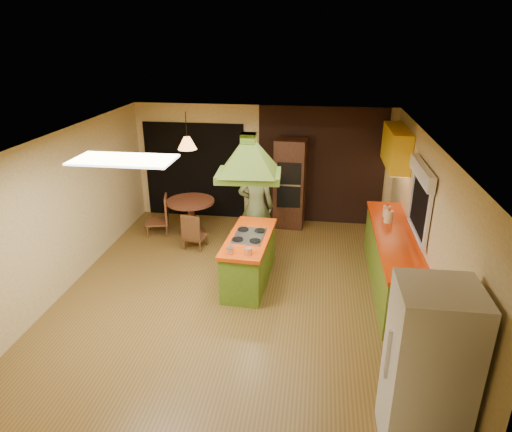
# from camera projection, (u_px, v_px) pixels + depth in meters

# --- Properties ---
(ground) EXTENTS (6.50, 6.50, 0.00)m
(ground) POSITION_uv_depth(u_px,v_px,m) (237.00, 294.00, 7.28)
(ground) COLOR brown
(ground) RESTS_ON ground
(room_walls) EXTENTS (5.50, 6.50, 6.50)m
(room_walls) POSITION_uv_depth(u_px,v_px,m) (235.00, 222.00, 6.81)
(room_walls) COLOR beige
(room_walls) RESTS_ON ground
(ceiling_plane) EXTENTS (6.50, 6.50, 0.00)m
(ceiling_plane) POSITION_uv_depth(u_px,v_px,m) (234.00, 139.00, 6.34)
(ceiling_plane) COLOR silver
(ceiling_plane) RESTS_ON room_walls
(brick_panel) EXTENTS (2.64, 0.03, 2.50)m
(brick_panel) POSITION_uv_depth(u_px,v_px,m) (321.00, 166.00, 9.62)
(brick_panel) COLOR #381E14
(brick_panel) RESTS_ON ground
(nook_opening) EXTENTS (2.20, 0.03, 2.10)m
(nook_opening) POSITION_uv_depth(u_px,v_px,m) (195.00, 171.00, 10.04)
(nook_opening) COLOR black
(nook_opening) RESTS_ON ground
(right_counter) EXTENTS (0.62, 3.05, 0.92)m
(right_counter) POSITION_uv_depth(u_px,v_px,m) (392.00, 261.00, 7.34)
(right_counter) COLOR olive
(right_counter) RESTS_ON ground
(upper_cabinets) EXTENTS (0.34, 1.40, 0.70)m
(upper_cabinets) POSITION_uv_depth(u_px,v_px,m) (396.00, 147.00, 8.24)
(upper_cabinets) COLOR yellow
(upper_cabinets) RESTS_ON room_walls
(window_right) EXTENTS (0.12, 1.35, 1.06)m
(window_right) POSITION_uv_depth(u_px,v_px,m) (422.00, 188.00, 6.64)
(window_right) COLOR black
(window_right) RESTS_ON room_walls
(fluor_panel) EXTENTS (1.20, 0.60, 0.03)m
(fluor_panel) POSITION_uv_depth(u_px,v_px,m) (124.00, 160.00, 5.38)
(fluor_panel) COLOR white
(fluor_panel) RESTS_ON ceiling_plane
(kitchen_island) EXTENTS (0.75, 1.68, 0.85)m
(kitchen_island) POSITION_uv_depth(u_px,v_px,m) (249.00, 259.00, 7.49)
(kitchen_island) COLOR #5D8521
(kitchen_island) RESTS_ON ground
(range_hood) EXTENTS (1.01, 0.75, 0.79)m
(range_hood) POSITION_uv_depth(u_px,v_px,m) (248.00, 150.00, 6.81)
(range_hood) COLOR #4C691A
(range_hood) RESTS_ON ceiling_plane
(man) EXTENTS (0.67, 0.45, 1.79)m
(man) POSITION_uv_depth(u_px,v_px,m) (256.00, 207.00, 8.40)
(man) COLOR #4B572E
(man) RESTS_ON ground
(refrigerator) EXTENTS (0.75, 0.71, 1.80)m
(refrigerator) POSITION_uv_depth(u_px,v_px,m) (428.00, 371.00, 4.33)
(refrigerator) COLOR silver
(refrigerator) RESTS_ON ground
(wall_oven) EXTENTS (0.66, 0.63, 1.88)m
(wall_oven) POSITION_uv_depth(u_px,v_px,m) (290.00, 183.00, 9.55)
(wall_oven) COLOR #4C2918
(wall_oven) RESTS_ON ground
(dining_table) EXTENTS (0.97, 0.97, 0.73)m
(dining_table) POSITION_uv_depth(u_px,v_px,m) (191.00, 210.00, 9.29)
(dining_table) COLOR brown
(dining_table) RESTS_ON ground
(chair_left) EXTENTS (0.55, 0.55, 0.81)m
(chair_left) POSITION_uv_depth(u_px,v_px,m) (157.00, 215.00, 9.33)
(chair_left) COLOR brown
(chair_left) RESTS_ON ground
(chair_near) EXTENTS (0.46, 0.46, 0.72)m
(chair_near) POSITION_uv_depth(u_px,v_px,m) (195.00, 230.00, 8.72)
(chair_near) COLOR brown
(chair_near) RESTS_ON ground
(pendant_lamp) EXTENTS (0.45, 0.45, 0.24)m
(pendant_lamp) POSITION_uv_depth(u_px,v_px,m) (187.00, 143.00, 8.77)
(pendant_lamp) COLOR #FF9E3F
(pendant_lamp) RESTS_ON ceiling_plane
(canister_large) EXTENTS (0.17, 0.17, 0.19)m
(canister_large) POSITION_uv_depth(u_px,v_px,m) (387.00, 211.00, 7.85)
(canister_large) COLOR beige
(canister_large) RESTS_ON right_counter
(canister_medium) EXTENTS (0.20, 0.20, 0.21)m
(canister_medium) POSITION_uv_depth(u_px,v_px,m) (389.00, 217.00, 7.61)
(canister_medium) COLOR #F1E9C2
(canister_medium) RESTS_ON right_counter
(canister_small) EXTENTS (0.15, 0.15, 0.16)m
(canister_small) POSITION_uv_depth(u_px,v_px,m) (387.00, 212.00, 7.86)
(canister_small) COLOR #F5E7C5
(canister_small) RESTS_ON right_counter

